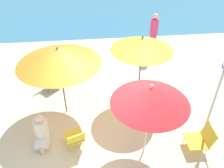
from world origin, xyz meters
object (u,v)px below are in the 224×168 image
object	(u,v)px
umbrella_red	(151,95)
person_b	(153,35)
warning_sign	(219,85)
beach_chair_a	(49,80)
beach_chair_d	(75,138)
umbrella_orange	(58,56)
umbrella_yellow	(142,44)
person_a	(42,131)
beach_chair_b	(202,138)

from	to	relation	value
umbrella_red	person_b	xyz separation A→B (m)	(1.36, 4.70, -0.89)
umbrella_red	warning_sign	xyz separation A→B (m)	(1.76, 0.49, -0.26)
person_b	warning_sign	distance (m)	4.27
beach_chair_a	beach_chair_d	distance (m)	2.73
umbrella_orange	beach_chair_a	size ratio (longest dim) A/B	2.82
umbrella_red	person_b	world-z (taller)	umbrella_red
umbrella_orange	umbrella_red	bearing A→B (deg)	-40.59
beach_chair_a	umbrella_yellow	bearing A→B (deg)	24.70
umbrella_orange	umbrella_red	distance (m)	2.55
umbrella_red	person_b	size ratio (longest dim) A/B	1.18
person_a	umbrella_yellow	bearing A→B (deg)	118.24
umbrella_orange	warning_sign	bearing A→B (deg)	-17.50
beach_chair_d	person_b	size ratio (longest dim) A/B	0.39
umbrella_yellow	person_b	xyz separation A→B (m)	(1.13, 2.77, -1.05)
umbrella_red	warning_sign	bearing A→B (deg)	15.65
beach_chair_a	person_b	bearing A→B (deg)	68.83
beach_chair_a	beach_chair_d	size ratio (longest dim) A/B	1.12
beach_chair_d	warning_sign	bearing A→B (deg)	-106.15
umbrella_orange	person_b	distance (m)	4.58
umbrella_orange	umbrella_red	size ratio (longest dim) A/B	1.05
beach_chair_d	person_b	xyz separation A→B (m)	(3.00, 4.39, 0.53)
umbrella_orange	beach_chair_a	bearing A→B (deg)	116.23
beach_chair_b	person_b	xyz separation A→B (m)	(-0.04, 4.73, 0.55)
umbrella_orange	warning_sign	world-z (taller)	warning_sign
beach_chair_d	umbrella_yellow	bearing A→B (deg)	-68.54
person_a	warning_sign	world-z (taller)	warning_sign
umbrella_orange	person_a	size ratio (longest dim) A/B	2.34
person_a	person_b	xyz separation A→B (m)	(3.79, 4.19, 0.44)
umbrella_yellow	person_b	size ratio (longest dim) A/B	1.25
beach_chair_b	warning_sign	world-z (taller)	warning_sign
beach_chair_a	person_a	size ratio (longest dim) A/B	0.83
umbrella_yellow	warning_sign	size ratio (longest dim) A/B	0.92
umbrella_orange	umbrella_yellow	distance (m)	2.18
umbrella_yellow	beach_chair_d	xyz separation A→B (m)	(-1.87, -1.61, -1.58)
person_a	umbrella_orange	bearing A→B (deg)	156.96
beach_chair_d	umbrella_red	bearing A→B (deg)	-119.85
beach_chair_a	beach_chair_b	size ratio (longest dim) A/B	1.20
umbrella_red	beach_chair_b	world-z (taller)	umbrella_red
umbrella_yellow	umbrella_red	world-z (taller)	umbrella_yellow
umbrella_orange	beach_chair_a	xyz separation A→B (m)	(-0.60, 1.22, -1.51)
umbrella_yellow	person_b	bearing A→B (deg)	67.89
person_b	beach_chair_a	bearing A→B (deg)	50.47
warning_sign	beach_chair_d	bearing A→B (deg)	-160.02
umbrella_yellow	beach_chair_a	size ratio (longest dim) A/B	2.83
beach_chair_a	person_b	distance (m)	4.33
umbrella_red	beach_chair_b	size ratio (longest dim) A/B	3.21
beach_chair_b	person_a	world-z (taller)	person_a
umbrella_orange	person_a	distance (m)	1.87
umbrella_red	beach_chair_d	xyz separation A→B (m)	(-1.64, 0.31, -1.42)
umbrella_orange	beach_chair_b	xyz separation A→B (m)	(3.33, -1.69, -1.51)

